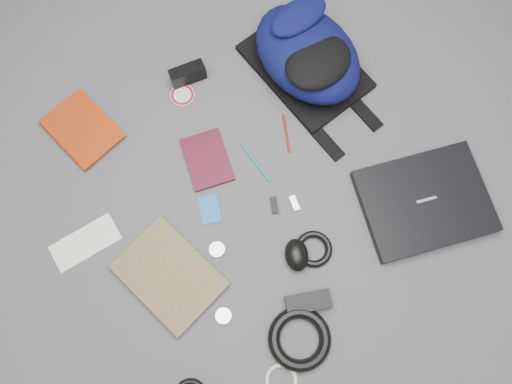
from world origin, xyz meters
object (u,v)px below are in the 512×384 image
laptop (424,201)px  comic_book (143,302)px  dvd_case (207,160)px  mouse (297,255)px  compact_camera (188,74)px  backpack (307,54)px  textbook_red (61,147)px  power_brick (308,302)px

laptop → comic_book: 0.87m
comic_book → dvd_case: 0.46m
dvd_case → mouse: 0.40m
laptop → mouse: (-0.41, 0.05, 0.01)m
dvd_case → compact_camera: size_ratio=1.56×
comic_book → mouse: (0.44, -0.10, 0.01)m
comic_book → compact_camera: bearing=35.3°
backpack → dvd_case: 0.45m
backpack → mouse: size_ratio=4.45×
textbook_red → power_brick: power_brick is taller
dvd_case → mouse: size_ratio=1.85×
textbook_red → mouse: mouse is taller
textbook_red → compact_camera: 0.45m
textbook_red → compact_camera: bearing=-12.5°
textbook_red → mouse: size_ratio=2.36×
textbook_red → comic_book: size_ratio=0.78×
laptop → textbook_red: bearing=155.5°
backpack → compact_camera: bearing=147.6°
dvd_case → power_brick: power_brick is taller
dvd_case → power_brick: size_ratio=1.39×
laptop → textbook_red: size_ratio=1.63×
laptop → power_brick: laptop is taller
comic_book → power_brick: (0.40, -0.23, 0.00)m
backpack → compact_camera: 0.38m
backpack → laptop: size_ratio=1.15×
textbook_red → comic_book: textbook_red is taller
comic_book → power_brick: power_brick is taller
textbook_red → dvd_case: size_ratio=1.28×
power_brick → mouse: bearing=92.5°
backpack → power_brick: backpack is taller
mouse → backpack: bearing=78.1°
backpack → textbook_red: (-0.79, 0.14, -0.08)m
textbook_red → dvd_case: bearing=-49.5°
laptop → compact_camera: 0.82m
laptop → dvd_case: laptop is taller
laptop → dvd_case: bearing=152.8°
power_brick → dvd_case: bearing=114.3°
mouse → comic_book: bearing=-171.1°
dvd_case → textbook_red: bearing=156.7°
compact_camera → backpack: bearing=-17.0°
mouse → power_brick: mouse is taller
backpack → comic_book: 0.88m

